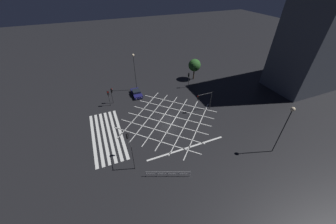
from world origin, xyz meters
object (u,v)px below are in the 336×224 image
Objects in this scene: traffic_light_sw_main at (108,95)px; waiting_car at (136,93)px; traffic_light_median_north at (204,98)px; street_lamp_east at (134,65)px; street_lamp_west at (288,120)px; street_tree_near at (195,65)px; traffic_light_se_main at (130,145)px; traffic_light_nw_cross at (189,77)px; traffic_light_sw_cross at (112,93)px.

traffic_light_sw_main reaches higher than waiting_car.
traffic_light_median_north is 17.00m from street_lamp_east.
street_lamp_west is 1.59× the size of street_tree_near.
traffic_light_se_main is 0.54× the size of street_lamp_west.
traffic_light_nw_cross is 0.46× the size of street_lamp_west.
traffic_light_sw_cross is 7.93m from street_lamp_east.
waiting_car is (-17.89, 5.30, -2.81)m from traffic_light_se_main.
waiting_car is at bearing 108.53° from traffic_light_sw_main.
traffic_light_sw_cross is 0.42× the size of street_lamp_west.
street_lamp_east is 1.63× the size of street_tree_near.
street_lamp_east is at bearing -90.46° from street_tree_near.
traffic_light_nw_cross is 12.72m from waiting_car.
traffic_light_median_north is at bearing -21.07° from street_tree_near.
traffic_light_median_north is 14.14m from street_tree_near.
traffic_light_sw_main is (0.75, -18.60, -0.20)m from traffic_light_nw_cross.
traffic_light_nw_cross is 5.01m from street_tree_near.
traffic_light_sw_cross is at bearing -76.96° from waiting_car.
traffic_light_median_north is 1.15× the size of traffic_light_sw_main.
traffic_light_se_main is 18.87m from waiting_car.
street_tree_near is at bearing -133.88° from traffic_light_nw_cross.
street_lamp_east reaches higher than waiting_car.
street_lamp_west is 26.73m from street_tree_near.
street_lamp_east reaches higher than traffic_light_sw_cross.
traffic_light_median_north is 19.13m from traffic_light_sw_main.
traffic_light_se_main is 22.00m from street_lamp_west.
traffic_light_sw_cross is at bearing 136.12° from traffic_light_sw_main.
waiting_car is (-2.06, 6.14, -2.00)m from traffic_light_sw_main.
traffic_light_median_north reaches higher than traffic_light_nw_cross.
street_lamp_east is 2.04× the size of waiting_car.
traffic_light_sw_cross is 0.79× the size of traffic_light_se_main.
traffic_light_nw_cross is at bearing 72.75° from street_lamp_east.
traffic_light_se_main is at bearing 23.31° from traffic_light_median_north.
traffic_light_sw_main is (0.82, -0.79, -0.01)m from traffic_light_sw_cross.
street_tree_near is (-13.18, 5.08, 0.72)m from traffic_light_median_north.
traffic_light_sw_cross is 5.85m from waiting_car.
traffic_light_se_main is at bearing -16.48° from street_lamp_east.
traffic_light_median_north is 15.57m from waiting_car.
traffic_light_sw_cross is at bearing -0.23° from traffic_light_nw_cross.
street_lamp_east is at bearing -17.25° from traffic_light_nw_cross.
traffic_light_sw_cross is at bearing -59.32° from street_lamp_east.
waiting_car is at bearing -16.24° from street_lamp_east.
street_tree_near is at bearing 101.01° from traffic_light_sw_main.
traffic_light_sw_cross is 0.84× the size of waiting_car.
street_tree_near is 1.25× the size of waiting_car.
traffic_light_median_north is 1.07× the size of traffic_light_nw_cross.
waiting_car is (2.22, -15.85, -3.23)m from street_tree_near.
traffic_light_sw_cross reaches higher than traffic_light_sw_main.
traffic_light_se_main is at bearing -107.35° from street_lamp_west.
street_lamp_west is (23.14, 20.85, 3.85)m from traffic_light_sw_cross.
street_lamp_west is at bearing 32.44° from waiting_car.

